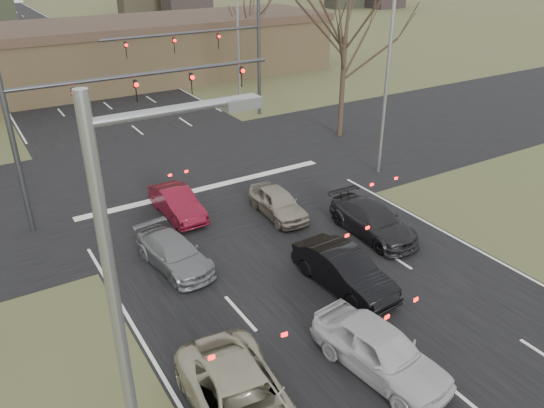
{
  "coord_description": "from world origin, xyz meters",
  "views": [
    {
      "loc": [
        -10.22,
        -10.01,
        11.44
      ],
      "look_at": [
        -0.24,
        6.22,
        2.0
      ],
      "focal_mm": 35.0,
      "sensor_mm": 36.0,
      "label": 1
    }
  ],
  "objects_px": {
    "building": "(103,54)",
    "mast_arm_far": "(223,48)",
    "car_white_sedan": "(380,350)",
    "car_grey_ahead": "(174,253)",
    "car_black_hatch": "(344,270)",
    "car_silver_suv": "(243,403)",
    "streetlight_right_near": "(385,71)",
    "car_silver_ahead": "(278,203)",
    "streetlight_right_far": "(236,28)",
    "mast_arm_near": "(90,107)",
    "streetlight_left": "(140,382)",
    "car_charcoal_sedan": "(373,220)",
    "car_red_ahead": "(177,203)"
  },
  "relations": [
    {
      "from": "building",
      "to": "mast_arm_far",
      "type": "relative_size",
      "value": 3.81
    },
    {
      "from": "car_white_sedan",
      "to": "car_grey_ahead",
      "type": "distance_m",
      "value": 8.97
    },
    {
      "from": "car_black_hatch",
      "to": "car_grey_ahead",
      "type": "distance_m",
      "value": 6.59
    },
    {
      "from": "car_silver_suv",
      "to": "car_white_sedan",
      "type": "distance_m",
      "value": 4.37
    },
    {
      "from": "streetlight_right_near",
      "to": "car_black_hatch",
      "type": "height_order",
      "value": "streetlight_right_near"
    },
    {
      "from": "streetlight_right_near",
      "to": "car_silver_ahead",
      "type": "xyz_separation_m",
      "value": [
        -7.31,
        -1.47,
        -4.94
      ]
    },
    {
      "from": "streetlight_right_far",
      "to": "car_black_hatch",
      "type": "height_order",
      "value": "streetlight_right_far"
    },
    {
      "from": "car_white_sedan",
      "to": "mast_arm_near",
      "type": "bearing_deg",
      "value": 98.11
    },
    {
      "from": "mast_arm_near",
      "to": "mast_arm_far",
      "type": "xyz_separation_m",
      "value": [
        11.41,
        10.0,
        -0.06
      ]
    },
    {
      "from": "streetlight_left",
      "to": "car_silver_suv",
      "type": "bearing_deg",
      "value": 42.12
    },
    {
      "from": "car_silver_ahead",
      "to": "mast_arm_far",
      "type": "bearing_deg",
      "value": 75.29
    },
    {
      "from": "mast_arm_near",
      "to": "car_grey_ahead",
      "type": "distance_m",
      "value": 7.57
    },
    {
      "from": "mast_arm_near",
      "to": "mast_arm_far",
      "type": "height_order",
      "value": "same"
    },
    {
      "from": "mast_arm_far",
      "to": "car_black_hatch",
      "type": "xyz_separation_m",
      "value": [
        -5.68,
        -20.6,
        -4.29
      ]
    },
    {
      "from": "car_grey_ahead",
      "to": "streetlight_right_near",
      "type": "bearing_deg",
      "value": 5.72
    },
    {
      "from": "building",
      "to": "streetlight_right_near",
      "type": "bearing_deg",
      "value": -76.31
    },
    {
      "from": "building",
      "to": "streetlight_right_near",
      "type": "xyz_separation_m",
      "value": [
        6.82,
        -28.0,
        2.92
      ]
    },
    {
      "from": "streetlight_right_far",
      "to": "car_white_sedan",
      "type": "distance_m",
      "value": 30.78
    },
    {
      "from": "mast_arm_near",
      "to": "car_white_sedan",
      "type": "distance_m",
      "value": 15.63
    },
    {
      "from": "mast_arm_far",
      "to": "car_silver_suv",
      "type": "height_order",
      "value": "mast_arm_far"
    },
    {
      "from": "mast_arm_near",
      "to": "car_grey_ahead",
      "type": "xyz_separation_m",
      "value": [
        0.98,
        -6.03,
        -4.47
      ]
    },
    {
      "from": "streetlight_left",
      "to": "car_charcoal_sedan",
      "type": "distance_m",
      "value": 16.38
    },
    {
      "from": "mast_arm_near",
      "to": "car_charcoal_sedan",
      "type": "xyz_separation_m",
      "value": [
        9.27,
        -8.13,
        -4.4
      ]
    },
    {
      "from": "streetlight_left",
      "to": "streetlight_right_near",
      "type": "relative_size",
      "value": 1.0
    },
    {
      "from": "car_grey_ahead",
      "to": "car_red_ahead",
      "type": "relative_size",
      "value": 1.05
    },
    {
      "from": "streetlight_right_near",
      "to": "car_red_ahead",
      "type": "bearing_deg",
      "value": 175.3
    },
    {
      "from": "car_black_hatch",
      "to": "streetlight_right_far",
      "type": "bearing_deg",
      "value": 67.14
    },
    {
      "from": "car_silver_suv",
      "to": "car_black_hatch",
      "type": "relative_size",
      "value": 1.19
    },
    {
      "from": "building",
      "to": "car_silver_suv",
      "type": "bearing_deg",
      "value": -101.04
    },
    {
      "from": "streetlight_left",
      "to": "car_silver_ahead",
      "type": "distance_m",
      "value": 16.98
    },
    {
      "from": "car_silver_ahead",
      "to": "streetlight_right_near",
      "type": "bearing_deg",
      "value": 14.54
    },
    {
      "from": "car_red_ahead",
      "to": "car_silver_ahead",
      "type": "xyz_separation_m",
      "value": [
        3.99,
        -2.4,
        -0.0
      ]
    },
    {
      "from": "streetlight_left",
      "to": "car_silver_suv",
      "type": "relative_size",
      "value": 1.9
    },
    {
      "from": "mast_arm_far",
      "to": "car_black_hatch",
      "type": "bearing_deg",
      "value": -105.43
    },
    {
      "from": "building",
      "to": "streetlight_right_near",
      "type": "relative_size",
      "value": 4.24
    },
    {
      "from": "streetlight_left",
      "to": "car_black_hatch",
      "type": "relative_size",
      "value": 2.25
    },
    {
      "from": "streetlight_right_near",
      "to": "car_white_sedan",
      "type": "xyz_separation_m",
      "value": [
        -10.1,
        -11.49,
        -4.82
      ]
    },
    {
      "from": "building",
      "to": "streetlight_right_near",
      "type": "distance_m",
      "value": 28.97
    },
    {
      "from": "building",
      "to": "mast_arm_far",
      "type": "height_order",
      "value": "mast_arm_far"
    },
    {
      "from": "car_grey_ahead",
      "to": "car_red_ahead",
      "type": "distance_m",
      "value": 4.34
    },
    {
      "from": "building",
      "to": "car_white_sedan",
      "type": "height_order",
      "value": "building"
    },
    {
      "from": "car_white_sedan",
      "to": "building",
      "type": "bearing_deg",
      "value": 78.11
    },
    {
      "from": "car_charcoal_sedan",
      "to": "car_grey_ahead",
      "type": "bearing_deg",
      "value": 167.68
    },
    {
      "from": "streetlight_left",
      "to": "car_silver_suv",
      "type": "xyz_separation_m",
      "value": [
        3.19,
        2.89,
        -4.85
      ]
    },
    {
      "from": "mast_arm_near",
      "to": "car_charcoal_sedan",
      "type": "height_order",
      "value": "mast_arm_near"
    },
    {
      "from": "car_white_sedan",
      "to": "car_silver_ahead",
      "type": "height_order",
      "value": "car_white_sedan"
    },
    {
      "from": "mast_arm_far",
      "to": "mast_arm_near",
      "type": "bearing_deg",
      "value": -138.78
    },
    {
      "from": "car_grey_ahead",
      "to": "car_silver_ahead",
      "type": "distance_m",
      "value": 5.97
    },
    {
      "from": "streetlight_right_near",
      "to": "car_silver_ahead",
      "type": "height_order",
      "value": "streetlight_right_near"
    },
    {
      "from": "mast_arm_near",
      "to": "streetlight_right_far",
      "type": "distance_m",
      "value": 20.2
    }
  ]
}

